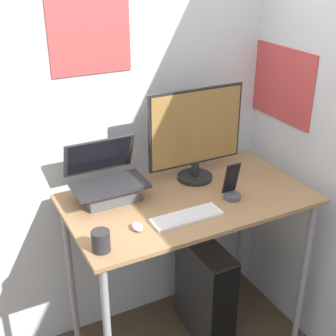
# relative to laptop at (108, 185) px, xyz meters

# --- Properties ---
(wall_back) EXTENTS (6.00, 0.06, 2.60)m
(wall_back) POSITION_rel_laptop_xyz_m (0.35, 0.26, 0.27)
(wall_back) COLOR silver
(wall_back) RESTS_ON ground_plane
(desk) EXTENTS (1.18, 0.66, 0.95)m
(desk) POSITION_rel_laptop_xyz_m (0.35, -0.16, -0.19)
(desk) COLOR #936D47
(desk) RESTS_ON ground_plane
(laptop) EXTENTS (0.34, 0.27, 0.28)m
(laptop) POSITION_rel_laptop_xyz_m (0.00, 0.00, 0.00)
(laptop) COLOR #4C4C51
(laptop) RESTS_ON desk
(monitor) EXTENTS (0.52, 0.18, 0.48)m
(monitor) POSITION_rel_laptop_xyz_m (0.47, 0.00, 0.16)
(monitor) COLOR black
(monitor) RESTS_ON desk
(keyboard) EXTENTS (0.32, 0.10, 0.02)m
(keyboard) POSITION_rel_laptop_xyz_m (0.25, -0.32, -0.07)
(keyboard) COLOR white
(keyboard) RESTS_ON desk
(mouse) EXTENTS (0.04, 0.07, 0.03)m
(mouse) POSITION_rel_laptop_xyz_m (0.01, -0.31, -0.06)
(mouse) COLOR white
(mouse) RESTS_ON desk
(cell_phone) EXTENTS (0.08, 0.08, 0.18)m
(cell_phone) POSITION_rel_laptop_xyz_m (0.53, -0.26, -0.03)
(cell_phone) COLOR #4C4C51
(cell_phone) RESTS_ON desk
(computer_tower) EXTENTS (0.16, 0.41, 0.58)m
(computer_tower) POSITION_rel_laptop_xyz_m (0.49, -0.12, -0.74)
(computer_tower) COLOR black
(computer_tower) RESTS_ON ground_plane
(mug) EXTENTS (0.08, 0.08, 0.09)m
(mug) POSITION_rel_laptop_xyz_m (-0.17, -0.38, -0.03)
(mug) COLOR #262628
(mug) RESTS_ON desk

